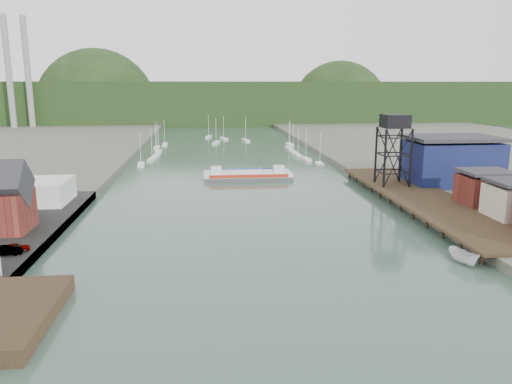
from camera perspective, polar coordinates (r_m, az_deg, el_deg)
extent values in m
plane|color=#2F4940|center=(57.28, 2.30, -13.52)|extent=(600.00, 600.00, 0.00)
cube|color=black|center=(60.42, -26.83, -12.55)|extent=(10.00, 18.00, 1.80)
cube|color=black|center=(108.26, 18.61, -0.63)|extent=(14.00, 70.00, 0.50)
cylinder|color=black|center=(106.19, 15.62, -1.29)|extent=(0.60, 0.60, 2.20)
cylinder|color=black|center=(111.09, 21.40, -1.10)|extent=(0.60, 0.60, 2.20)
cube|color=silver|center=(109.52, -25.15, 0.03)|extent=(18.00, 12.00, 4.50)
cylinder|color=black|center=(114.27, 14.52, 3.72)|extent=(0.50, 0.50, 13.00)
cylinder|color=black|center=(116.47, 17.29, 3.72)|extent=(0.50, 0.50, 13.00)
cylinder|color=black|center=(119.86, 13.54, 4.16)|extent=(0.50, 0.50, 13.00)
cylinder|color=black|center=(121.96, 16.21, 4.15)|extent=(0.50, 0.50, 13.00)
cube|color=black|center=(117.26, 15.61, 7.81)|extent=(5.50, 5.50, 3.00)
cube|color=#0D1A39|center=(126.31, 21.39, 3.11)|extent=(20.00, 14.00, 10.00)
cube|color=#2D2D33|center=(125.59, 21.60, 5.77)|extent=(20.50, 14.50, 0.80)
cube|color=#501717|center=(105.77, 24.71, 0.08)|extent=(9.00, 8.00, 6.00)
cube|color=silver|center=(158.16, -13.01, 3.05)|extent=(2.67, 7.65, 0.90)
cube|color=silver|center=(169.09, -11.77, 3.69)|extent=(2.81, 7.67, 0.90)
cube|color=silver|center=(177.76, -11.30, 4.12)|extent=(2.35, 7.59, 0.90)
cube|color=silver|center=(187.56, -11.05, 4.55)|extent=(2.01, 7.50, 0.90)
cube|color=silver|center=(199.82, -11.26, 5.01)|extent=(2.00, 7.50, 0.90)
cube|color=silver|center=(209.34, -10.38, 5.37)|extent=(2.16, 7.54, 0.90)
cube|color=silver|center=(156.02, 7.29, 3.15)|extent=(2.53, 7.62, 0.90)
cube|color=silver|center=(166.66, 5.71, 3.77)|extent=(2.76, 7.67, 0.90)
cube|color=silver|center=(175.00, 4.82, 4.19)|extent=(2.22, 7.56, 0.90)
cube|color=silver|center=(183.74, 4.25, 4.59)|extent=(2.18, 7.54, 0.90)
cube|color=silver|center=(194.65, 3.80, 5.03)|extent=(2.46, 7.61, 0.90)
cube|color=silver|center=(206.36, 3.85, 5.44)|extent=(2.48, 7.61, 0.90)
cube|color=silver|center=(212.50, -4.58, 5.63)|extent=(3.78, 7.76, 0.90)
cube|color=silver|center=(221.09, -1.18, 5.93)|extent=(3.31, 7.74, 0.90)
cube|color=silver|center=(228.50, -3.70, 6.11)|extent=(3.76, 7.76, 0.90)
cube|color=silver|center=(236.32, -5.43, 6.29)|extent=(3.40, 7.74, 0.90)
cylinder|color=gray|center=(299.23, -26.41, 12.04)|extent=(3.20, 3.20, 60.00)
cylinder|color=gray|center=(301.32, -24.62, 12.19)|extent=(3.20, 3.20, 60.00)
cube|color=black|center=(351.35, -4.60, 10.17)|extent=(500.00, 120.00, 28.00)
sphere|color=black|center=(358.87, -17.63, 9.04)|extent=(80.00, 80.00, 80.00)
sphere|color=black|center=(374.41, 9.48, 9.25)|extent=(70.00, 70.00, 70.00)
cube|color=#4C4C4E|center=(133.46, -0.97, 1.74)|extent=(23.32, 9.37, 0.93)
cube|color=silver|center=(133.31, -0.97, 2.10)|extent=(23.32, 9.37, 0.75)
cube|color=red|center=(128.66, -0.80, 1.81)|extent=(20.51, 0.18, 0.84)
cube|color=navy|center=(137.90, -1.13, 2.52)|extent=(20.51, 0.18, 0.84)
cube|color=silver|center=(132.71, -4.59, 2.50)|extent=(2.80, 2.80, 1.86)
cube|color=silver|center=(134.04, 2.61, 2.63)|extent=(2.80, 2.80, 1.86)
imported|color=silver|center=(76.51, 22.63, -6.86)|extent=(3.26, 5.82, 2.12)
imported|color=#999999|center=(78.60, -25.78, -5.75)|extent=(4.00, 2.56, 1.27)
imported|color=#999999|center=(77.66, -26.62, -6.02)|extent=(4.25, 2.17, 1.33)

